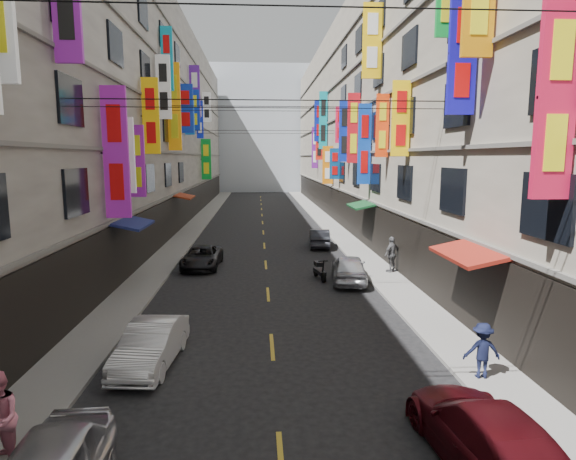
{
  "coord_description": "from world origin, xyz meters",
  "views": [
    {
      "loc": [
        -0.41,
        3.23,
        6.03
      ],
      "look_at": [
        0.19,
        12.81,
        4.59
      ],
      "focal_mm": 30.0,
      "sensor_mm": 36.0,
      "label": 1
    }
  ],
  "objects": [
    {
      "name": "pedestrian_rfar",
      "position": [
        6.52,
        27.38,
        1.05
      ],
      "size": [
        1.25,
        1.16,
        1.87
      ],
      "primitive_type": "imported",
      "rotation": [
        0.0,
        0.0,
        3.78
      ],
      "color": "#59595C",
      "rests_on": "sidewalk_right"
    },
    {
      "name": "building_row_right",
      "position": [
        11.99,
        42.0,
        9.49
      ],
      "size": [
        10.14,
        90.0,
        19.0
      ],
      "color": "#AFA592",
      "rests_on": "ground"
    },
    {
      "name": "haze_block",
      "position": [
        0.0,
        92.0,
        11.0
      ],
      "size": [
        18.0,
        8.0,
        22.0
      ],
      "primitive_type": "cube",
      "color": "#A6AFB9",
      "rests_on": "ground"
    },
    {
      "name": "car_right_far",
      "position": [
        3.74,
        35.31,
        0.61
      ],
      "size": [
        1.59,
        3.8,
        1.22
      ],
      "primitive_type": "imported",
      "rotation": [
        0.0,
        0.0,
        3.06
      ],
      "color": "#24252B",
      "rests_on": "ground"
    },
    {
      "name": "overhead_cables",
      "position": [
        0.0,
        30.0,
        8.8
      ],
      "size": [
        14.0,
        38.04,
        1.24
      ],
      "color": "black",
      "rests_on": "ground"
    },
    {
      "name": "sidewalk_right",
      "position": [
        6.0,
        42.0,
        0.06
      ],
      "size": [
        2.0,
        90.0,
        0.12
      ],
      "primitive_type": "cube",
      "color": "slate",
      "rests_on": "ground"
    },
    {
      "name": "shop_signage",
      "position": [
        -0.24,
        35.01,
        9.18
      ],
      "size": [
        14.0,
        55.0,
        11.43
      ],
      "color": "#0E28AD",
      "rests_on": "ground"
    },
    {
      "name": "sidewalk_left",
      "position": [
        -6.0,
        42.0,
        0.06
      ],
      "size": [
        2.0,
        90.0,
        0.12
      ],
      "primitive_type": "cube",
      "color": "slate",
      "rests_on": "ground"
    },
    {
      "name": "car_right_near",
      "position": [
        4.0,
        11.63,
        0.67
      ],
      "size": [
        2.2,
        4.76,
        1.35
      ],
      "primitive_type": "imported",
      "rotation": [
        0.0,
        0.0,
        3.21
      ],
      "color": "#500D15",
      "rests_on": "ground"
    },
    {
      "name": "street_awnings",
      "position": [
        -1.26,
        26.0,
        3.0
      ],
      "size": [
        13.99,
        35.2,
        0.41
      ],
      "color": "#144C15",
      "rests_on": "ground"
    },
    {
      "name": "pedestrian_rnear",
      "position": [
        5.6,
        15.23,
        0.88
      ],
      "size": [
        1.03,
        0.6,
        1.53
      ],
      "primitive_type": "imported",
      "rotation": [
        0.0,
        0.0,
        3.05
      ],
      "color": "black",
      "rests_on": "sidewalk_right"
    },
    {
      "name": "lane_markings",
      "position": [
        0.0,
        39.0,
        0.0
      ],
      "size": [
        0.12,
        80.2,
        0.01
      ],
      "color": "gold",
      "rests_on": "ground"
    },
    {
      "name": "building_row_left",
      "position": [
        -11.99,
        42.0,
        9.49
      ],
      "size": [
        10.14,
        90.0,
        19.0
      ],
      "color": "#99958B",
      "rests_on": "ground"
    },
    {
      "name": "car_right_mid",
      "position": [
        4.0,
        25.88,
        0.69
      ],
      "size": [
        2.15,
        4.22,
        1.38
      ],
      "primitive_type": "imported",
      "rotation": [
        0.0,
        0.0,
        3.01
      ],
      "color": "silver",
      "rests_on": "ground"
    },
    {
      "name": "scooter_far_right",
      "position": [
        2.63,
        26.55,
        0.44
      ],
      "size": [
        0.61,
        1.79,
        1.14
      ],
      "rotation": [
        0.0,
        0.0,
        3.31
      ],
      "color": "black",
      "rests_on": "ground"
    },
    {
      "name": "car_left_mid",
      "position": [
        -3.57,
        16.81,
        0.64
      ],
      "size": [
        1.71,
        3.97,
        1.27
      ],
      "primitive_type": "imported",
      "rotation": [
        0.0,
        0.0,
        -0.1
      ],
      "color": "silver",
      "rests_on": "ground"
    },
    {
      "name": "car_left_far",
      "position": [
        -3.53,
        29.5,
        0.58
      ],
      "size": [
        2.13,
        4.29,
        1.17
      ],
      "primitive_type": "imported",
      "rotation": [
        0.0,
        0.0,
        -0.05
      ],
      "color": "black",
      "rests_on": "ground"
    }
  ]
}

